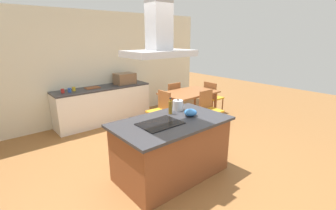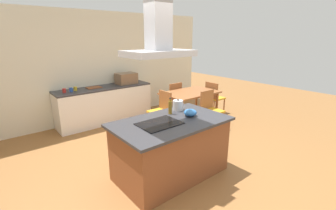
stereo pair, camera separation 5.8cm
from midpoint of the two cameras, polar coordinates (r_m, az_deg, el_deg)
ground at (r=4.99m, az=-11.05°, el=-8.87°), size 16.00×16.00×0.00m
wall_back at (r=6.17m, az=-19.87°, el=8.43°), size 7.20×0.10×2.70m
kitchen_island at (r=3.67m, az=0.35°, el=-10.36°), size 1.74×1.04×0.90m
cooktop at (r=3.37m, az=-2.43°, el=-4.53°), size 0.60×0.44×0.01m
tea_kettle at (r=3.96m, az=2.01°, el=-0.06°), size 0.23×0.17×0.20m
olive_oil_bottle at (r=3.76m, az=0.13°, el=-0.52°), size 0.06×0.06×0.27m
mixing_bowl at (r=3.70m, az=5.03°, el=-1.80°), size 0.20×0.20×0.11m
back_counter at (r=6.11m, az=-15.56°, el=0.08°), size 2.35×0.62×0.90m
countertop_microwave at (r=6.25m, az=-10.72°, el=6.33°), size 0.50×0.38×0.28m
coffee_mug_red at (r=5.68m, az=-24.49°, el=3.13°), size 0.08×0.08×0.09m
coffee_mug_blue at (r=5.70m, az=-23.08°, el=3.33°), size 0.08×0.08×0.09m
coffee_mug_yellow at (r=5.80m, az=-22.17°, el=3.65°), size 0.08×0.08×0.09m
cutting_board at (r=5.96m, az=-18.15°, el=4.01°), size 0.34×0.24×0.02m
dining_table at (r=5.97m, az=4.84°, el=2.41°), size 1.40×0.90×0.75m
chair_at_left_end at (r=5.42m, az=-2.07°, el=-0.73°), size 0.42×0.42×0.89m
chair_facing_back_wall at (r=6.48m, az=0.66°, el=2.15°), size 0.42×0.42×0.89m
chair_facing_island at (r=5.58m, az=9.63°, el=-0.47°), size 0.42×0.42×0.89m
chair_at_right_end at (r=6.67m, az=10.40°, el=2.29°), size 0.42×0.42×0.89m
range_hood at (r=3.14m, az=-2.70°, el=16.27°), size 0.90×0.55×0.78m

